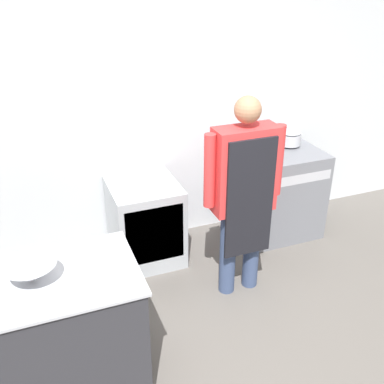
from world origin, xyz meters
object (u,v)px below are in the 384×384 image
at_px(stove, 277,193).
at_px(person_cook, 244,187).
at_px(fridge_unit, 145,222).
at_px(mixing_bowl, 30,273).
at_px(sauce_pot, 290,137).
at_px(stock_pot, 260,136).

distance_m(stove, person_cook, 1.22).
distance_m(fridge_unit, person_cook, 1.17).
distance_m(fridge_unit, mixing_bowl, 1.73).
distance_m(stove, sauce_pot, 0.60).
distance_m(mixing_bowl, sauce_pot, 2.98).
bearing_deg(stove, person_cook, -137.44).
bearing_deg(stove, fridge_unit, 178.97).
distance_m(person_cook, sauce_pot, 1.29).
bearing_deg(mixing_bowl, sauce_pot, 26.95).
xyz_separation_m(person_cook, stock_pot, (0.61, 0.85, 0.07)).
bearing_deg(stock_pot, mixing_bowl, -149.55).
xyz_separation_m(mixing_bowl, sauce_pot, (2.65, 1.35, 0.06)).
bearing_deg(stove, mixing_bowl, -153.61).
xyz_separation_m(stock_pot, sauce_pot, (0.36, 0.00, -0.06)).
bearing_deg(stock_pot, stove, -31.57).
relative_size(fridge_unit, stock_pot, 2.43).
bearing_deg(person_cook, mixing_bowl, -163.55).
relative_size(mixing_bowl, sauce_pot, 1.42).
xyz_separation_m(stove, sauce_pot, (0.17, 0.12, 0.56)).
bearing_deg(stock_pot, sauce_pot, 0.00).
height_order(person_cook, stock_pot, person_cook).
bearing_deg(person_cook, stove, 42.56).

